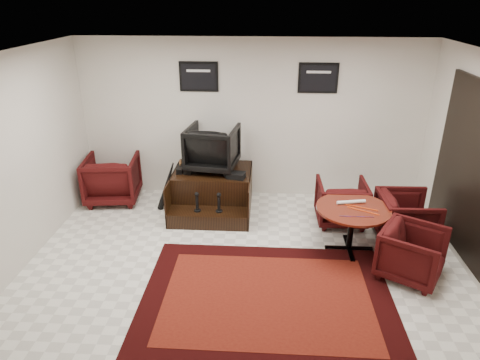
% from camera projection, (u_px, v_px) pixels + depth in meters
% --- Properties ---
extents(ground, '(6.00, 6.00, 0.00)m').
position_uv_depth(ground, '(243.00, 272.00, 5.75)').
color(ground, white).
rests_on(ground, ground).
extents(room_shell, '(6.02, 5.02, 2.81)m').
position_uv_depth(room_shell, '(278.00, 144.00, 5.12)').
color(room_shell, silver).
rests_on(room_shell, ground).
extents(area_rug, '(3.08, 2.31, 0.01)m').
position_uv_depth(area_rug, '(267.00, 298.00, 5.25)').
color(area_rug, black).
rests_on(area_rug, ground).
extents(shine_podium, '(1.32, 1.36, 0.68)m').
position_uv_depth(shine_podium, '(213.00, 192.00, 7.34)').
color(shine_podium, black).
rests_on(shine_podium, ground).
extents(shine_chair, '(0.91, 0.87, 0.84)m').
position_uv_depth(shine_chair, '(212.00, 146.00, 7.16)').
color(shine_chair, black).
rests_on(shine_chair, shine_podium).
extents(shoes_pair, '(0.22, 0.27, 0.10)m').
position_uv_depth(shoes_pair, '(184.00, 169.00, 7.18)').
color(shoes_pair, black).
rests_on(shoes_pair, shine_podium).
extents(polish_kit, '(0.31, 0.24, 0.10)m').
position_uv_depth(polish_kit, '(236.00, 175.00, 6.94)').
color(polish_kit, black).
rests_on(polish_kit, shine_podium).
extents(umbrella_black, '(0.29, 0.11, 0.79)m').
position_uv_depth(umbrella_black, '(166.00, 189.00, 7.26)').
color(umbrella_black, black).
rests_on(umbrella_black, ground).
extents(umbrella_hooked, '(0.31, 0.12, 0.83)m').
position_uv_depth(umbrella_hooked, '(167.00, 183.00, 7.41)').
color(umbrella_hooked, black).
rests_on(umbrella_hooked, ground).
extents(armchair_side, '(0.98, 0.93, 0.91)m').
position_uv_depth(armchair_side, '(112.00, 176.00, 7.58)').
color(armchair_side, black).
rests_on(armchair_side, ground).
extents(meeting_table, '(1.04, 1.04, 0.68)m').
position_uv_depth(meeting_table, '(353.00, 213.00, 6.04)').
color(meeting_table, '#451609').
rests_on(meeting_table, ground).
extents(table_chair_back, '(0.77, 0.72, 0.79)m').
position_uv_depth(table_chair_back, '(341.00, 200.00, 6.86)').
color(table_chair_back, black).
rests_on(table_chair_back, ground).
extents(table_chair_window, '(0.76, 0.81, 0.81)m').
position_uv_depth(table_chair_window, '(407.00, 215.00, 6.36)').
color(table_chair_window, black).
rests_on(table_chair_window, ground).
extents(table_chair_corner, '(0.98, 1.00, 0.77)m').
position_uv_depth(table_chair_corner, '(412.00, 251.00, 5.52)').
color(table_chair_corner, black).
rests_on(table_chair_corner, ground).
extents(paper_roll, '(0.42, 0.13, 0.05)m').
position_uv_depth(paper_roll, '(351.00, 202.00, 6.11)').
color(paper_roll, white).
rests_on(paper_roll, meeting_table).
extents(table_clutter, '(0.56, 0.36, 0.01)m').
position_uv_depth(table_clutter, '(361.00, 211.00, 5.90)').
color(table_clutter, '#F9460D').
rests_on(table_clutter, meeting_table).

